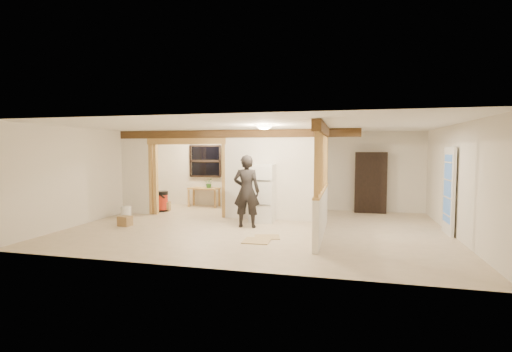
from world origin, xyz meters
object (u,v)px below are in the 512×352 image
(woman, at_px, (247,191))
(shop_vac, at_px, (161,201))
(work_table, at_px, (204,197))
(bookshelf, at_px, (371,183))
(refrigerator, at_px, (263,193))

(woman, bearing_deg, shop_vac, -32.51)
(work_table, xyz_separation_m, bookshelf, (5.43, 0.08, 0.61))
(woman, xyz_separation_m, shop_vac, (-3.27, 1.71, -0.58))
(refrigerator, height_order, bookshelf, bookshelf)
(refrigerator, distance_m, work_table, 3.32)
(work_table, bearing_deg, refrigerator, -32.00)
(woman, relative_size, shop_vac, 2.82)
(work_table, distance_m, bookshelf, 5.46)
(refrigerator, relative_size, woman, 0.85)
(woman, relative_size, work_table, 1.76)
(refrigerator, xyz_separation_m, shop_vac, (-3.49, 0.90, -0.45))
(bookshelf, bearing_deg, woman, -136.15)
(bookshelf, bearing_deg, shop_vac, -168.52)
(work_table, relative_size, bookshelf, 0.55)
(refrigerator, relative_size, work_table, 1.50)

